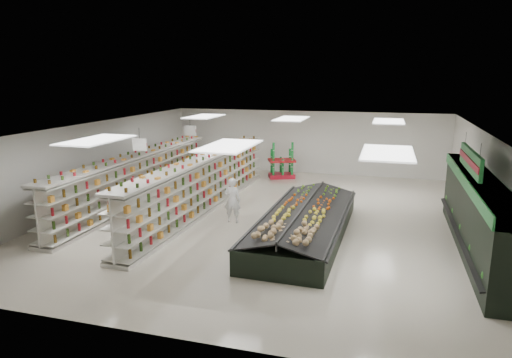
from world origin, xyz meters
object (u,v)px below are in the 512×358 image
(soda_endcap, at_px, (282,162))
(shopper_background, at_px, (198,167))
(gondola_left, at_px, (139,180))
(shopper_main, at_px, (232,200))
(produce_island, at_px, (304,222))
(gondola_center, at_px, (204,186))

(soda_endcap, distance_m, shopper_background, 4.31)
(gondola_left, relative_size, shopper_background, 6.24)
(shopper_main, distance_m, shopper_background, 5.55)
(shopper_background, bearing_deg, produce_island, -142.38)
(gondola_left, bearing_deg, shopper_main, -18.52)
(produce_island, bearing_deg, gondola_left, 162.65)
(gondola_center, height_order, produce_island, gondola_center)
(shopper_background, bearing_deg, gondola_left, 147.70)
(gondola_center, relative_size, soda_endcap, 7.05)
(gondola_center, distance_m, shopper_background, 3.73)
(gondola_left, xyz_separation_m, gondola_center, (2.89, -0.28, 0.03))
(gondola_center, xyz_separation_m, shopper_background, (-1.65, 3.35, -0.02))
(soda_endcap, bearing_deg, shopper_background, -139.19)
(produce_island, height_order, shopper_main, shopper_main)
(shopper_main, bearing_deg, soda_endcap, -96.25)
(gondola_left, bearing_deg, produce_island, -17.55)
(gondola_center, xyz_separation_m, soda_endcap, (1.60, 6.16, -0.12))
(gondola_center, bearing_deg, produce_island, -23.27)
(gondola_left, xyz_separation_m, soda_endcap, (4.50, 5.88, -0.10))
(soda_endcap, bearing_deg, gondola_left, -127.42)
(gondola_center, relative_size, shopper_background, 6.44)
(produce_island, height_order, soda_endcap, soda_endcap)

